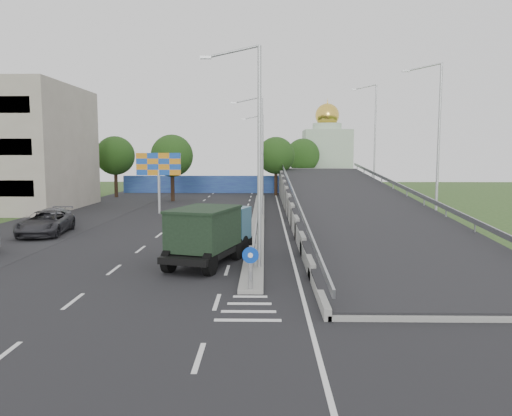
{
  "coord_description": "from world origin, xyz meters",
  "views": [
    {
      "loc": [
        0.55,
        -16.74,
        5.44
      ],
      "look_at": [
        0.03,
        12.9,
        2.2
      ],
      "focal_mm": 35.0,
      "sensor_mm": 36.0,
      "label": 1
    }
  ],
  "objects_px": {
    "dump_truck": "(211,232)",
    "parked_car_c": "(45,223)",
    "sign_bollard": "(250,268)",
    "church": "(327,154)",
    "lamp_post_far": "(261,151)",
    "parked_car_d": "(51,217)",
    "lamp_post_mid": "(260,149)",
    "billboard": "(159,168)",
    "lamp_post_near": "(255,145)"
  },
  "relations": [
    {
      "from": "lamp_post_mid",
      "to": "billboard",
      "type": "distance_m",
      "value": 9.47
    },
    {
      "from": "church",
      "to": "billboard",
      "type": "relative_size",
      "value": 2.51
    },
    {
      "from": "lamp_post_near",
      "to": "lamp_post_far",
      "type": "distance_m",
      "value": 40.0
    },
    {
      "from": "church",
      "to": "dump_truck",
      "type": "distance_m",
      "value": 53.79
    },
    {
      "from": "lamp_post_mid",
      "to": "lamp_post_near",
      "type": "bearing_deg",
      "value": -90.0
    },
    {
      "from": "parked_car_d",
      "to": "sign_bollard",
      "type": "bearing_deg",
      "value": -47.55
    },
    {
      "from": "lamp_post_far",
      "to": "parked_car_c",
      "type": "xyz_separation_m",
      "value": [
        -14.29,
        -29.85,
        -5.01
      ]
    },
    {
      "from": "sign_bollard",
      "to": "church",
      "type": "xyz_separation_m",
      "value": [
        10.0,
        57.83,
        4.28
      ]
    },
    {
      "from": "lamp_post_mid",
      "to": "church",
      "type": "height_order",
      "value": "church"
    },
    {
      "from": "sign_bollard",
      "to": "parked_car_d",
      "type": "xyz_separation_m",
      "value": [
        -15.57,
        18.05,
        -0.37
      ]
    },
    {
      "from": "lamp_post_mid",
      "to": "dump_truck",
      "type": "height_order",
      "value": "lamp_post_mid"
    },
    {
      "from": "church",
      "to": "billboard",
      "type": "bearing_deg",
      "value": -120.7
    },
    {
      "from": "lamp_post_mid",
      "to": "sign_bollard",
      "type": "bearing_deg",
      "value": -90.26
    },
    {
      "from": "lamp_post_far",
      "to": "parked_car_d",
      "type": "relative_size",
      "value": 2.21
    },
    {
      "from": "church",
      "to": "dump_truck",
      "type": "height_order",
      "value": "church"
    },
    {
      "from": "church",
      "to": "parked_car_c",
      "type": "bearing_deg",
      "value": -118.88
    },
    {
      "from": "lamp_post_near",
      "to": "billboard",
      "type": "xyz_separation_m",
      "value": [
        -9.11,
        22.0,
        -1.62
      ]
    },
    {
      "from": "billboard",
      "to": "dump_truck",
      "type": "bearing_deg",
      "value": -71.31
    },
    {
      "from": "dump_truck",
      "to": "parked_car_c",
      "type": "relative_size",
      "value": 1.19
    },
    {
      "from": "church",
      "to": "parked_car_d",
      "type": "xyz_separation_m",
      "value": [
        -25.57,
        -39.78,
        -4.65
      ]
    },
    {
      "from": "lamp_post_near",
      "to": "billboard",
      "type": "height_order",
      "value": "lamp_post_near"
    },
    {
      "from": "dump_truck",
      "to": "parked_car_d",
      "type": "height_order",
      "value": "dump_truck"
    },
    {
      "from": "sign_bollard",
      "to": "dump_truck",
      "type": "xyz_separation_m",
      "value": [
        -2.15,
        5.56,
        0.54
      ]
    },
    {
      "from": "lamp_post_far",
      "to": "dump_truck",
      "type": "xyz_separation_m",
      "value": [
        -2.26,
        -38.27,
        -4.23
      ]
    },
    {
      "from": "lamp_post_mid",
      "to": "billboard",
      "type": "height_order",
      "value": "lamp_post_mid"
    },
    {
      "from": "lamp_post_mid",
      "to": "parked_car_d",
      "type": "relative_size",
      "value": 2.21
    },
    {
      "from": "lamp_post_mid",
      "to": "lamp_post_far",
      "type": "xyz_separation_m",
      "value": [
        0.0,
        20.0,
        0.0
      ]
    },
    {
      "from": "sign_bollard",
      "to": "lamp_post_far",
      "type": "distance_m",
      "value": 44.08
    },
    {
      "from": "lamp_post_far",
      "to": "dump_truck",
      "type": "relative_size",
      "value": 1.47
    },
    {
      "from": "parked_car_d",
      "to": "billboard",
      "type": "bearing_deg",
      "value": 51.46
    },
    {
      "from": "lamp_post_far",
      "to": "lamp_post_near",
      "type": "bearing_deg",
      "value": -90.0
    },
    {
      "from": "billboard",
      "to": "parked_car_d",
      "type": "xyz_separation_m",
      "value": [
        -6.57,
        -7.78,
        -3.52
      ]
    },
    {
      "from": "lamp_post_near",
      "to": "billboard",
      "type": "distance_m",
      "value": 23.87
    },
    {
      "from": "lamp_post_far",
      "to": "parked_car_c",
      "type": "height_order",
      "value": "lamp_post_far"
    },
    {
      "from": "lamp_post_near",
      "to": "church",
      "type": "distance_m",
      "value": 54.9
    },
    {
      "from": "dump_truck",
      "to": "lamp_post_mid",
      "type": "bearing_deg",
      "value": 99.51
    },
    {
      "from": "lamp_post_near",
      "to": "lamp_post_far",
      "type": "height_order",
      "value": "same"
    },
    {
      "from": "dump_truck",
      "to": "parked_car_c",
      "type": "distance_m",
      "value": 14.71
    },
    {
      "from": "lamp_post_near",
      "to": "parked_car_c",
      "type": "bearing_deg",
      "value": 144.62
    },
    {
      "from": "church",
      "to": "billboard",
      "type": "xyz_separation_m",
      "value": [
        -19.0,
        -32.0,
        -1.12
      ]
    },
    {
      "from": "parked_car_c",
      "to": "dump_truck",
      "type": "bearing_deg",
      "value": -41.58
    },
    {
      "from": "sign_bollard",
      "to": "dump_truck",
      "type": "relative_size",
      "value": 0.24
    },
    {
      "from": "lamp_post_near",
      "to": "parked_car_c",
      "type": "xyz_separation_m",
      "value": [
        -14.29,
        10.15,
        -5.01
      ]
    },
    {
      "from": "lamp_post_far",
      "to": "church",
      "type": "distance_m",
      "value": 17.15
    },
    {
      "from": "lamp_post_far",
      "to": "billboard",
      "type": "height_order",
      "value": "lamp_post_far"
    },
    {
      "from": "lamp_post_far",
      "to": "church",
      "type": "relative_size",
      "value": 0.73
    },
    {
      "from": "sign_bollard",
      "to": "lamp_post_mid",
      "type": "xyz_separation_m",
      "value": [
        0.11,
        23.83,
        4.77
      ]
    },
    {
      "from": "billboard",
      "to": "lamp_post_far",
      "type": "bearing_deg",
      "value": 63.16
    },
    {
      "from": "lamp_post_far",
      "to": "parked_car_d",
      "type": "height_order",
      "value": "lamp_post_far"
    },
    {
      "from": "dump_truck",
      "to": "parked_car_c",
      "type": "height_order",
      "value": "dump_truck"
    }
  ]
}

